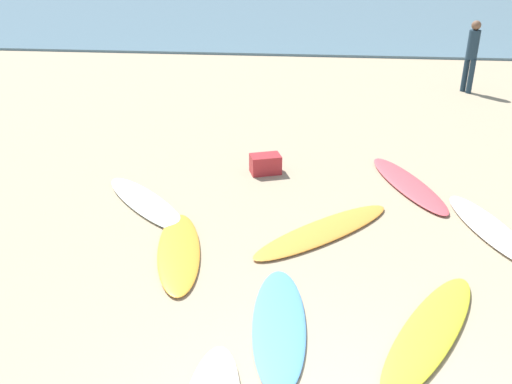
{
  "coord_description": "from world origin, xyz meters",
  "views": [
    {
      "loc": [
        -0.33,
        -3.08,
        4.09
      ],
      "look_at": [
        -1.05,
        4.66,
        0.3
      ],
      "focal_mm": 39.58,
      "sensor_mm": 36.0,
      "label": 1
    }
  ],
  "objects_px": {
    "surfboard_8": "(323,231)",
    "surfboard_3": "(430,331)",
    "surfboard_0": "(179,251)",
    "surfboard_2": "(279,325)",
    "surfboard_4": "(146,202)",
    "surfboard_5": "(408,184)",
    "beach_cooler": "(265,164)",
    "beachgoer_near": "(472,53)",
    "surfboard_7": "(490,228)"
  },
  "relations": [
    {
      "from": "surfboard_2",
      "to": "surfboard_5",
      "type": "relative_size",
      "value": 0.9
    },
    {
      "from": "surfboard_2",
      "to": "beachgoer_near",
      "type": "distance_m",
      "value": 10.77
    },
    {
      "from": "surfboard_3",
      "to": "surfboard_5",
      "type": "height_order",
      "value": "surfboard_3"
    },
    {
      "from": "surfboard_2",
      "to": "surfboard_4",
      "type": "bearing_deg",
      "value": -53.98
    },
    {
      "from": "surfboard_4",
      "to": "surfboard_5",
      "type": "height_order",
      "value": "same"
    },
    {
      "from": "surfboard_0",
      "to": "beach_cooler",
      "type": "distance_m",
      "value": 2.95
    },
    {
      "from": "surfboard_8",
      "to": "surfboard_3",
      "type": "bearing_deg",
      "value": 165.32
    },
    {
      "from": "surfboard_8",
      "to": "beachgoer_near",
      "type": "xyz_separation_m",
      "value": [
        3.79,
        7.69,
        0.98
      ]
    },
    {
      "from": "surfboard_7",
      "to": "surfboard_2",
      "type": "bearing_deg",
      "value": -156.46
    },
    {
      "from": "surfboard_0",
      "to": "surfboard_5",
      "type": "distance_m",
      "value": 4.19
    },
    {
      "from": "surfboard_3",
      "to": "surfboard_7",
      "type": "distance_m",
      "value": 2.71
    },
    {
      "from": "surfboard_7",
      "to": "beachgoer_near",
      "type": "relative_size",
      "value": 1.18
    },
    {
      "from": "surfboard_3",
      "to": "surfboard_0",
      "type": "bearing_deg",
      "value": 5.41
    },
    {
      "from": "surfboard_3",
      "to": "surfboard_5",
      "type": "xyz_separation_m",
      "value": [
        0.32,
        3.81,
        -0.0
      ]
    },
    {
      "from": "surfboard_3",
      "to": "beachgoer_near",
      "type": "bearing_deg",
      "value": -75.96
    },
    {
      "from": "beach_cooler",
      "to": "beachgoer_near",
      "type": "bearing_deg",
      "value": 49.65
    },
    {
      "from": "surfboard_7",
      "to": "beach_cooler",
      "type": "height_order",
      "value": "beach_cooler"
    },
    {
      "from": "surfboard_5",
      "to": "surfboard_2",
      "type": "bearing_deg",
      "value": -137.59
    },
    {
      "from": "surfboard_0",
      "to": "beachgoer_near",
      "type": "xyz_separation_m",
      "value": [
        5.75,
        8.42,
        0.98
      ]
    },
    {
      "from": "surfboard_3",
      "to": "surfboard_4",
      "type": "bearing_deg",
      "value": -5.71
    },
    {
      "from": "surfboard_3",
      "to": "surfboard_4",
      "type": "distance_m",
      "value": 4.77
    },
    {
      "from": "surfboard_2",
      "to": "surfboard_4",
      "type": "relative_size",
      "value": 0.92
    },
    {
      "from": "surfboard_2",
      "to": "surfboard_7",
      "type": "height_order",
      "value": "surfboard_7"
    },
    {
      "from": "surfboard_3",
      "to": "surfboard_8",
      "type": "height_order",
      "value": "surfboard_3"
    },
    {
      "from": "surfboard_3",
      "to": "surfboard_5",
      "type": "bearing_deg",
      "value": -65.57
    },
    {
      "from": "surfboard_8",
      "to": "beachgoer_near",
      "type": "distance_m",
      "value": 8.63
    },
    {
      "from": "surfboard_7",
      "to": "surfboard_8",
      "type": "relative_size",
      "value": 0.84
    },
    {
      "from": "surfboard_4",
      "to": "surfboard_0",
      "type": "bearing_deg",
      "value": -101.51
    },
    {
      "from": "surfboard_3",
      "to": "surfboard_5",
      "type": "distance_m",
      "value": 3.82
    },
    {
      "from": "surfboard_4",
      "to": "surfboard_8",
      "type": "xyz_separation_m",
      "value": [
        2.79,
        -0.64,
        -0.0
      ]
    },
    {
      "from": "surfboard_4",
      "to": "beachgoer_near",
      "type": "bearing_deg",
      "value": 4.34
    },
    {
      "from": "surfboard_5",
      "to": "surfboard_7",
      "type": "height_order",
      "value": "surfboard_7"
    },
    {
      "from": "surfboard_0",
      "to": "beach_cooler",
      "type": "relative_size",
      "value": 4.01
    },
    {
      "from": "surfboard_8",
      "to": "beach_cooler",
      "type": "xyz_separation_m",
      "value": [
        -1.0,
        2.05,
        0.13
      ]
    },
    {
      "from": "beachgoer_near",
      "to": "beach_cooler",
      "type": "xyz_separation_m",
      "value": [
        -4.79,
        -5.64,
        -0.85
      ]
    },
    {
      "from": "surfboard_0",
      "to": "surfboard_5",
      "type": "height_order",
      "value": "surfboard_5"
    },
    {
      "from": "surfboard_2",
      "to": "surfboard_8",
      "type": "relative_size",
      "value": 0.83
    },
    {
      "from": "surfboard_4",
      "to": "beachgoer_near",
      "type": "xyz_separation_m",
      "value": [
        6.58,
        7.05,
        0.98
      ]
    },
    {
      "from": "surfboard_2",
      "to": "beachgoer_near",
      "type": "relative_size",
      "value": 1.16
    },
    {
      "from": "surfboard_0",
      "to": "surfboard_3",
      "type": "distance_m",
      "value": 3.37
    },
    {
      "from": "beach_cooler",
      "to": "surfboard_5",
      "type": "bearing_deg",
      "value": -7.94
    },
    {
      "from": "surfboard_7",
      "to": "surfboard_8",
      "type": "distance_m",
      "value": 2.42
    },
    {
      "from": "surfboard_5",
      "to": "surfboard_8",
      "type": "relative_size",
      "value": 0.93
    },
    {
      "from": "surfboard_4",
      "to": "surfboard_8",
      "type": "bearing_deg",
      "value": -55.54
    },
    {
      "from": "surfboard_2",
      "to": "surfboard_5",
      "type": "bearing_deg",
      "value": -120.36
    },
    {
      "from": "surfboard_2",
      "to": "surfboard_7",
      "type": "relative_size",
      "value": 0.98
    },
    {
      "from": "surfboard_0",
      "to": "beachgoer_near",
      "type": "distance_m",
      "value": 10.24
    },
    {
      "from": "beachgoer_near",
      "to": "beach_cooler",
      "type": "bearing_deg",
      "value": -72.06
    },
    {
      "from": "surfboard_5",
      "to": "beachgoer_near",
      "type": "xyz_separation_m",
      "value": [
        2.34,
        5.98,
        0.98
      ]
    },
    {
      "from": "surfboard_2",
      "to": "surfboard_8",
      "type": "distance_m",
      "value": 2.2
    }
  ]
}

